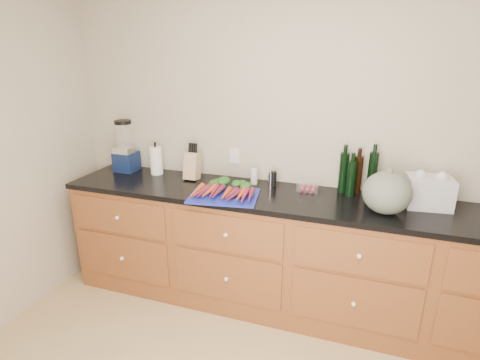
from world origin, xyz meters
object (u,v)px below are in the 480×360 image
(tomato_box, at_px, (308,186))
(carrots, at_px, (226,190))
(cutting_board, at_px, (224,196))
(paper_towel, at_px, (156,161))
(squash, at_px, (387,193))
(blender_appliance, at_px, (125,149))
(knife_block, at_px, (192,166))

(tomato_box, bearing_deg, carrots, -152.82)
(cutting_board, distance_m, carrots, 0.05)
(cutting_board, height_order, paper_towel, paper_towel)
(cutting_board, relative_size, squash, 1.59)
(cutting_board, xyz_separation_m, squash, (1.10, 0.07, 0.13))
(cutting_board, distance_m, blender_appliance, 1.11)
(blender_appliance, bearing_deg, paper_towel, 0.46)
(paper_towel, relative_size, knife_block, 1.07)
(cutting_board, distance_m, tomato_box, 0.65)
(squash, bearing_deg, tomato_box, 154.57)
(squash, distance_m, paper_towel, 1.86)
(cutting_board, relative_size, paper_towel, 2.07)
(squash, distance_m, tomato_box, 0.61)
(paper_towel, bearing_deg, carrots, -20.41)
(blender_appliance, distance_m, paper_towel, 0.31)
(cutting_board, distance_m, squash, 1.11)
(carrots, bearing_deg, tomato_box, 27.18)
(blender_appliance, distance_m, tomato_box, 1.61)
(cutting_board, xyz_separation_m, tomato_box, (0.56, 0.33, 0.03))
(carrots, height_order, knife_block, knife_block)
(carrots, distance_m, knife_block, 0.47)
(blender_appliance, bearing_deg, tomato_box, 0.45)
(paper_towel, bearing_deg, blender_appliance, -179.54)
(cutting_board, bearing_deg, paper_towel, 156.68)
(cutting_board, bearing_deg, knife_block, 142.60)
(knife_block, bearing_deg, squash, -8.64)
(cutting_board, bearing_deg, blender_appliance, 163.05)
(blender_appliance, bearing_deg, carrots, -14.73)
(knife_block, bearing_deg, paper_towel, 176.73)
(carrots, distance_m, squash, 1.10)
(blender_appliance, relative_size, tomato_box, 2.87)
(carrots, relative_size, squash, 1.48)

